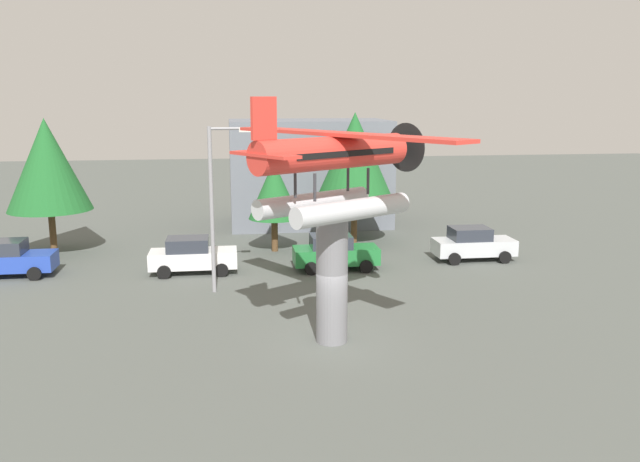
% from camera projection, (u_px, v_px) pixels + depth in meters
% --- Properties ---
extents(ground_plane, '(140.00, 140.00, 0.00)m').
position_uv_depth(ground_plane, '(332.00, 341.00, 23.38)').
color(ground_plane, '#515651').
extents(display_pedestal, '(1.10, 1.10, 4.48)m').
position_uv_depth(display_pedestal, '(332.00, 280.00, 22.93)').
color(display_pedestal, slate).
rests_on(display_pedestal, ground).
extents(floatplane_monument, '(7.04, 9.32, 4.00)m').
position_uv_depth(floatplane_monument, '(335.00, 167.00, 22.22)').
color(floatplane_monument, silver).
rests_on(floatplane_monument, display_pedestal).
extents(car_near_blue, '(4.20, 2.02, 1.76)m').
position_uv_depth(car_near_blue, '(8.00, 259.00, 31.55)').
color(car_near_blue, '#2847B7').
rests_on(car_near_blue, ground).
extents(car_mid_white, '(4.20, 2.02, 1.76)m').
position_uv_depth(car_mid_white, '(192.00, 255.00, 32.18)').
color(car_mid_white, white).
rests_on(car_mid_white, ground).
extents(car_far_green, '(4.20, 2.02, 1.76)m').
position_uv_depth(car_far_green, '(335.00, 252.00, 32.84)').
color(car_far_green, '#237A38').
rests_on(car_far_green, ground).
extents(car_distant_silver, '(4.20, 2.02, 1.76)m').
position_uv_depth(car_distant_silver, '(473.00, 244.00, 34.70)').
color(car_distant_silver, silver).
rests_on(car_distant_silver, ground).
extents(streetlight_primary, '(1.84, 0.28, 7.24)m').
position_uv_depth(streetlight_primary, '(216.00, 197.00, 28.42)').
color(streetlight_primary, gray).
rests_on(streetlight_primary, ground).
extents(storefront_building, '(10.42, 6.27, 6.93)m').
position_uv_depth(storefront_building, '(309.00, 172.00, 44.28)').
color(storefront_building, slate).
rests_on(storefront_building, ground).
extents(tree_west, '(4.43, 4.43, 7.36)m').
position_uv_depth(tree_west, '(47.00, 165.00, 35.26)').
color(tree_west, brown).
rests_on(tree_west, ground).
extents(tree_east, '(2.86, 2.86, 5.03)m').
position_uv_depth(tree_east, '(274.00, 190.00, 36.22)').
color(tree_east, brown).
rests_on(tree_east, ground).
extents(tree_center_back, '(4.77, 4.77, 7.59)m').
position_uv_depth(tree_center_back, '(355.00, 159.00, 38.14)').
color(tree_center_back, brown).
rests_on(tree_center_back, ground).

